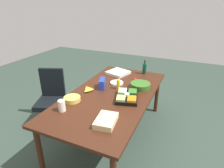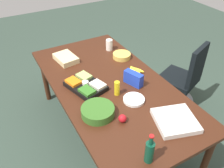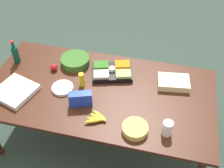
# 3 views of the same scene
# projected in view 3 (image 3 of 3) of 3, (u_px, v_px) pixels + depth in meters

# --- Properties ---
(ground_plane) EXTENTS (10.00, 10.00, 0.00)m
(ground_plane) POSITION_uv_depth(u_px,v_px,m) (102.00, 135.00, 3.38)
(ground_plane) COLOR #314237
(conference_table) EXTENTS (2.32, 1.18, 0.79)m
(conference_table) POSITION_uv_depth(u_px,v_px,m) (100.00, 95.00, 2.87)
(conference_table) COLOR #3D1D10
(conference_table) RESTS_ON ground
(pizza_box) EXTENTS (0.45, 0.45, 0.05)m
(pizza_box) POSITION_uv_depth(u_px,v_px,m) (15.00, 91.00, 2.78)
(pizza_box) COLOR silver
(pizza_box) RESTS_ON conference_table
(salad_bowl) EXTENTS (0.38, 0.38, 0.08)m
(salad_bowl) POSITION_uv_depth(u_px,v_px,m) (75.00, 61.00, 3.09)
(salad_bowl) COLOR #346522
(salad_bowl) RESTS_ON conference_table
(chip_bowl) EXTENTS (0.28, 0.28, 0.06)m
(chip_bowl) POSITION_uv_depth(u_px,v_px,m) (135.00, 129.00, 2.45)
(chip_bowl) COLOR gold
(chip_bowl) RESTS_ON conference_table
(sheet_cake) EXTENTS (0.35, 0.26, 0.07)m
(sheet_cake) POSITION_uv_depth(u_px,v_px,m) (173.00, 82.00, 2.86)
(sheet_cake) COLOR beige
(sheet_cake) RESTS_ON conference_table
(apple_red) EXTENTS (0.08, 0.08, 0.08)m
(apple_red) POSITION_uv_depth(u_px,v_px,m) (54.00, 67.00, 3.02)
(apple_red) COLOR red
(apple_red) RESTS_ON conference_table
(chip_bag_blue) EXTENTS (0.23, 0.15, 0.15)m
(chip_bag_blue) POSITION_uv_depth(u_px,v_px,m) (81.00, 99.00, 2.64)
(chip_bag_blue) COLOR #1D3CB5
(chip_bag_blue) RESTS_ON conference_table
(veggie_tray) EXTENTS (0.49, 0.40, 0.09)m
(veggie_tray) POSITION_uv_depth(u_px,v_px,m) (112.00, 71.00, 2.98)
(veggie_tray) COLOR black
(veggie_tray) RESTS_ON conference_table
(mustard_bottle) EXTENTS (0.06, 0.06, 0.16)m
(mustard_bottle) POSITION_uv_depth(u_px,v_px,m) (82.00, 80.00, 2.82)
(mustard_bottle) COLOR yellow
(mustard_bottle) RESTS_ON conference_table
(banana_bunch) EXTENTS (0.20, 0.18, 0.04)m
(banana_bunch) POSITION_uv_depth(u_px,v_px,m) (97.00, 118.00, 2.54)
(banana_bunch) COLOR yellow
(banana_bunch) RESTS_ON conference_table
(paper_plate_stack) EXTENTS (0.26, 0.26, 0.03)m
(paper_plate_stack) POSITION_uv_depth(u_px,v_px,m) (63.00, 88.00, 2.83)
(paper_plate_stack) COLOR white
(paper_plate_stack) RESTS_ON conference_table
(wine_bottle) EXTENTS (0.09, 0.09, 0.28)m
(wine_bottle) POSITION_uv_depth(u_px,v_px,m) (16.00, 54.00, 3.08)
(wine_bottle) COLOR #0D3F2B
(wine_bottle) RESTS_ON conference_table
(mayo_jar) EXTENTS (0.09, 0.09, 0.15)m
(mayo_jar) POSITION_uv_depth(u_px,v_px,m) (167.00, 128.00, 2.40)
(mayo_jar) COLOR white
(mayo_jar) RESTS_ON conference_table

